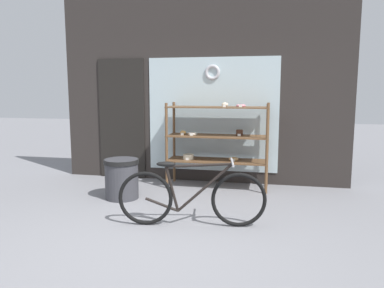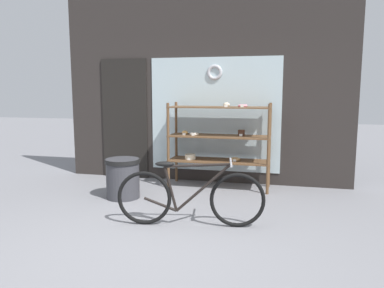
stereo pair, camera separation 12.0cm
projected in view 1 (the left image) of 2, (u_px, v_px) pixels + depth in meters
name	position (u px, v px, depth m)	size (l,w,h in m)	color
ground_plane	(150.00, 243.00, 3.84)	(30.00, 30.00, 0.00)	gray
storefront_facade	(199.00, 84.00, 6.29)	(4.90, 0.13, 3.44)	#2D2826
display_case	(217.00, 137.00, 5.96)	(1.60, 0.51, 1.37)	brown
bicycle	(191.00, 197.00, 4.30)	(1.70, 0.46, 0.77)	black
trash_bin	(122.00, 177.00, 5.41)	(0.51, 0.51, 0.58)	#38383D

